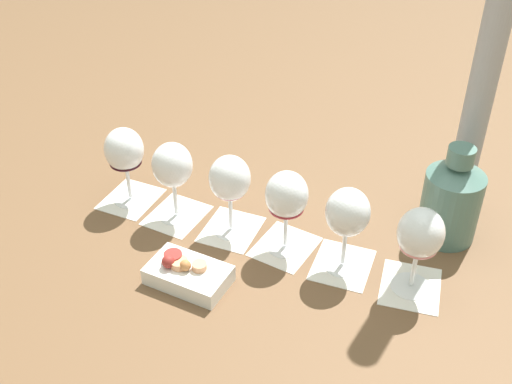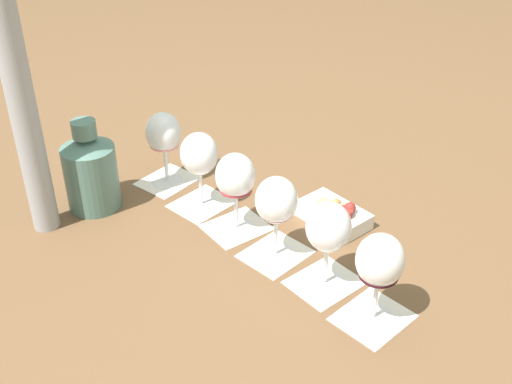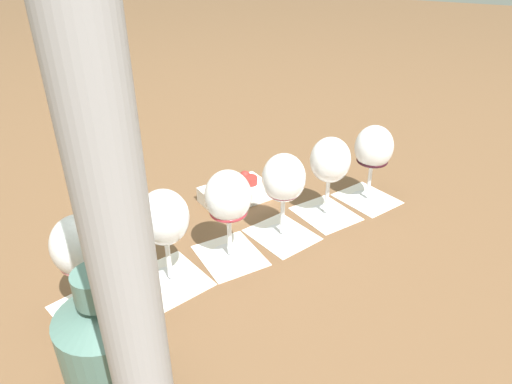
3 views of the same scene
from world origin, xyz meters
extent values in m
plane|color=brown|center=(0.00, 0.00, 0.00)|extent=(8.00, 8.00, 0.00)
cube|color=silver|center=(-0.27, 0.13, 0.00)|extent=(0.13, 0.14, 0.00)
cube|color=silver|center=(-0.15, 0.07, 0.00)|extent=(0.14, 0.15, 0.00)
cube|color=silver|center=(-0.05, 0.02, 0.00)|extent=(0.15, 0.16, 0.00)
cube|color=silver|center=(0.05, -0.03, 0.00)|extent=(0.14, 0.15, 0.00)
cube|color=silver|center=(0.17, -0.08, 0.00)|extent=(0.15, 0.15, 0.00)
cube|color=silver|center=(0.27, -0.13, 0.00)|extent=(0.14, 0.15, 0.00)
cylinder|color=white|center=(-0.27, 0.13, 0.00)|extent=(0.07, 0.07, 0.01)
cylinder|color=white|center=(-0.27, 0.13, 0.05)|extent=(0.01, 0.01, 0.08)
ellipsoid|color=white|center=(-0.27, 0.13, 0.12)|extent=(0.08, 0.08, 0.09)
ellipsoid|color=pink|center=(-0.27, 0.13, 0.09)|extent=(0.06, 0.06, 0.02)
cylinder|color=white|center=(-0.15, 0.07, 0.00)|extent=(0.07, 0.07, 0.01)
cylinder|color=white|center=(-0.15, 0.07, 0.05)|extent=(0.01, 0.01, 0.08)
ellipsoid|color=white|center=(-0.15, 0.07, 0.12)|extent=(0.08, 0.08, 0.09)
ellipsoid|color=#C94F59|center=(-0.15, 0.07, 0.10)|extent=(0.06, 0.06, 0.03)
cylinder|color=white|center=(-0.05, 0.02, 0.00)|extent=(0.07, 0.07, 0.01)
cylinder|color=white|center=(-0.05, 0.02, 0.05)|extent=(0.01, 0.01, 0.08)
ellipsoid|color=white|center=(-0.05, 0.02, 0.12)|extent=(0.08, 0.08, 0.09)
ellipsoid|color=#A02B35|center=(-0.05, 0.02, 0.09)|extent=(0.06, 0.06, 0.02)
cylinder|color=white|center=(0.05, -0.03, 0.00)|extent=(0.07, 0.07, 0.01)
cylinder|color=white|center=(0.05, -0.03, 0.05)|extent=(0.01, 0.01, 0.08)
ellipsoid|color=white|center=(0.05, -0.03, 0.12)|extent=(0.08, 0.08, 0.09)
ellipsoid|color=maroon|center=(0.05, -0.03, 0.10)|extent=(0.06, 0.06, 0.03)
cylinder|color=white|center=(0.17, -0.08, 0.00)|extent=(0.07, 0.07, 0.01)
cylinder|color=white|center=(0.17, -0.08, 0.05)|extent=(0.01, 0.01, 0.08)
ellipsoid|color=white|center=(0.17, -0.08, 0.12)|extent=(0.08, 0.08, 0.09)
ellipsoid|color=#4A1222|center=(0.17, -0.08, 0.10)|extent=(0.06, 0.06, 0.04)
cylinder|color=white|center=(0.27, -0.13, 0.00)|extent=(0.07, 0.07, 0.01)
cylinder|color=white|center=(0.27, -0.13, 0.05)|extent=(0.01, 0.01, 0.08)
ellipsoid|color=white|center=(0.27, -0.13, 0.12)|extent=(0.08, 0.08, 0.09)
ellipsoid|color=#330F19|center=(0.27, -0.13, 0.09)|extent=(0.06, 0.06, 0.02)
cylinder|color=#4C7066|center=(-0.36, -0.02, 0.07)|extent=(0.11, 0.11, 0.14)
cone|color=#4C7066|center=(-0.36, -0.02, 0.15)|extent=(0.11, 0.11, 0.02)
cylinder|color=#4C7066|center=(-0.36, -0.02, 0.18)|extent=(0.05, 0.05, 0.03)
cube|color=white|center=(0.12, 0.12, 0.02)|extent=(0.17, 0.14, 0.03)
cylinder|color=tan|center=(0.10, 0.12, 0.04)|extent=(0.03, 0.03, 0.01)
sphere|color=#B2703D|center=(0.13, 0.12, 0.04)|extent=(0.02, 0.02, 0.02)
cylinder|color=maroon|center=(0.15, 0.10, 0.04)|extent=(0.03, 0.03, 0.02)
cylinder|color=tan|center=(0.14, 0.11, 0.04)|extent=(0.03, 0.03, 0.01)
sphere|color=maroon|center=(0.16, 0.11, 0.04)|extent=(0.02, 0.02, 0.02)
cylinder|color=#99999E|center=(-0.41, -0.12, 0.37)|extent=(0.05, 0.05, 0.75)
camera|label=1|loc=(0.00, 0.95, 0.80)|focal=45.00mm
camera|label=2|loc=(0.39, -0.94, 0.75)|focal=45.00mm
camera|label=3|loc=(-0.60, -0.34, 0.50)|focal=32.00mm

